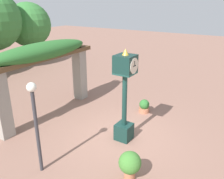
% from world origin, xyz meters
% --- Properties ---
extents(ground_plane, '(60.00, 60.00, 0.00)m').
position_xyz_m(ground_plane, '(0.00, 0.00, 0.00)').
color(ground_plane, '#8E6656').
extents(pedestal_clock, '(0.62, 0.67, 3.26)m').
position_xyz_m(pedestal_clock, '(-0.03, -0.24, 1.74)').
color(pedestal_clock, '#14332D').
rests_on(pedestal_clock, ground).
extents(pergola, '(5.43, 1.10, 3.13)m').
position_xyz_m(pergola, '(0.00, 3.52, 2.41)').
color(pergola, gray).
rests_on(pergola, ground).
extents(potted_plant_near_left, '(0.46, 0.46, 0.60)m').
position_xyz_m(potted_plant_near_left, '(2.35, 0.07, 0.28)').
color(potted_plant_near_left, '#B26B4C').
rests_on(potted_plant_near_left, ground).
extents(potted_plant_near_right, '(0.63, 0.63, 0.85)m').
position_xyz_m(potted_plant_near_right, '(-1.73, -1.38, 0.50)').
color(potted_plant_near_right, '#B26B4C').
rests_on(potted_plant_near_right, ground).
extents(lamp_post, '(0.26, 0.26, 2.72)m').
position_xyz_m(lamp_post, '(-2.77, 0.98, 1.79)').
color(lamp_post, '#333338').
rests_on(lamp_post, ground).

